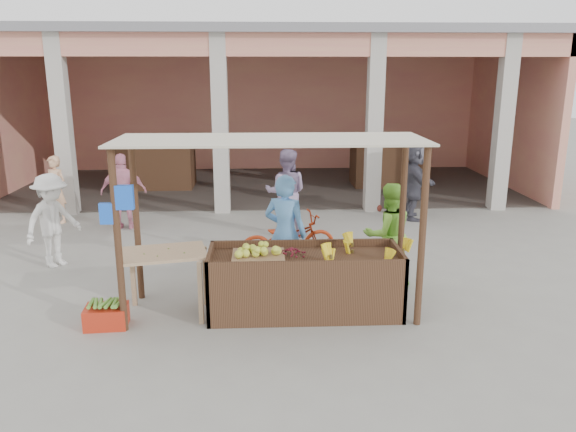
{
  "coord_description": "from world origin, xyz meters",
  "views": [
    {
      "loc": [
        -0.05,
        -7.14,
        3.27
      ],
      "look_at": [
        0.33,
        1.2,
        1.05
      ],
      "focal_mm": 35.0,
      "sensor_mm": 36.0,
      "label": 1
    }
  ],
  "objects_px": {
    "red_crate": "(106,316)",
    "motorcycle": "(287,239)",
    "fruit_stall": "(305,285)",
    "vendor_green": "(388,232)",
    "vendor_blue": "(285,230)",
    "side_table": "(164,262)"
  },
  "relations": [
    {
      "from": "fruit_stall",
      "to": "side_table",
      "type": "distance_m",
      "value": 1.92
    },
    {
      "from": "red_crate",
      "to": "vendor_blue",
      "type": "relative_size",
      "value": 0.28
    },
    {
      "from": "red_crate",
      "to": "motorcycle",
      "type": "height_order",
      "value": "motorcycle"
    },
    {
      "from": "vendor_blue",
      "to": "vendor_green",
      "type": "xyz_separation_m",
      "value": [
        1.57,
        0.18,
        -0.11
      ]
    },
    {
      "from": "red_crate",
      "to": "fruit_stall",
      "type": "bearing_deg",
      "value": 3.44
    },
    {
      "from": "side_table",
      "to": "vendor_blue",
      "type": "relative_size",
      "value": 0.65
    },
    {
      "from": "motorcycle",
      "to": "fruit_stall",
      "type": "bearing_deg",
      "value": 169.83
    },
    {
      "from": "red_crate",
      "to": "vendor_green",
      "type": "relative_size",
      "value": 0.32
    },
    {
      "from": "red_crate",
      "to": "motorcycle",
      "type": "bearing_deg",
      "value": 38.82
    },
    {
      "from": "side_table",
      "to": "vendor_blue",
      "type": "xyz_separation_m",
      "value": [
        1.65,
        0.79,
        0.2
      ]
    },
    {
      "from": "vendor_green",
      "to": "motorcycle",
      "type": "xyz_separation_m",
      "value": [
        -1.49,
        0.95,
        -0.38
      ]
    },
    {
      "from": "vendor_green",
      "to": "red_crate",
      "type": "bearing_deg",
      "value": 7.06
    },
    {
      "from": "fruit_stall",
      "to": "vendor_green",
      "type": "bearing_deg",
      "value": 36.31
    },
    {
      "from": "fruit_stall",
      "to": "motorcycle",
      "type": "xyz_separation_m",
      "value": [
        -0.15,
        1.93,
        0.06
      ]
    },
    {
      "from": "vendor_blue",
      "to": "vendor_green",
      "type": "height_order",
      "value": "vendor_blue"
    },
    {
      "from": "vendor_blue",
      "to": "vendor_green",
      "type": "bearing_deg",
      "value": -150.36
    },
    {
      "from": "motorcycle",
      "to": "side_table",
      "type": "bearing_deg",
      "value": 123.24
    },
    {
      "from": "fruit_stall",
      "to": "red_crate",
      "type": "distance_m",
      "value": 2.64
    },
    {
      "from": "fruit_stall",
      "to": "red_crate",
      "type": "height_order",
      "value": "fruit_stall"
    },
    {
      "from": "vendor_green",
      "to": "motorcycle",
      "type": "bearing_deg",
      "value": -43.8
    },
    {
      "from": "vendor_green",
      "to": "motorcycle",
      "type": "distance_m",
      "value": 1.81
    },
    {
      "from": "vendor_green",
      "to": "motorcycle",
      "type": "height_order",
      "value": "vendor_green"
    }
  ]
}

